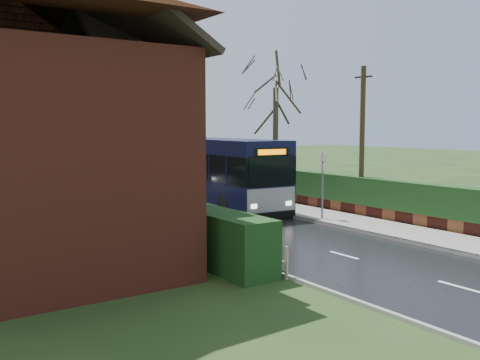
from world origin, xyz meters
TOP-DOWN VIEW (x-y plane):
  - ground at (0.00, 0.00)m, footprint 140.00×140.00m
  - road at (0.00, 10.00)m, footprint 6.00×100.00m
  - pavement at (4.25, 10.00)m, footprint 2.50×100.00m
  - kerb_right at (3.05, 10.00)m, footprint 0.12×100.00m
  - kerb_left at (-3.05, 10.00)m, footprint 0.12×100.00m
  - front_hedge at (-3.90, 5.00)m, footprint 1.20×16.00m
  - picket_fence at (-3.15, 5.00)m, footprint 0.10×16.00m
  - right_wall_hedge at (5.80, 10.00)m, footprint 0.60×50.00m
  - bus at (2.20, 9.68)m, footprint 3.24×11.39m
  - car_silver at (-1.54, 11.12)m, footprint 2.32×4.69m
  - car_green at (-2.77, 3.84)m, footprint 2.84×4.87m
  - car_distant at (-0.29, 38.68)m, footprint 1.65×4.21m
  - bus_stop_sign at (3.62, 2.87)m, footprint 0.22×0.44m
  - telegraph_pole at (5.80, 2.72)m, footprint 0.23×0.86m
  - tree_right_far at (9.00, 12.94)m, footprint 4.76×4.76m

SIDE VIEW (x-z plane):
  - ground at x=0.00m, z-range 0.00..0.00m
  - road at x=0.00m, z-range 0.00..0.02m
  - kerb_left at x=-3.05m, z-range 0.00..0.10m
  - pavement at x=4.25m, z-range 0.00..0.14m
  - kerb_right at x=3.05m, z-range 0.00..0.14m
  - picket_fence at x=-3.15m, z-range 0.00..0.90m
  - car_green at x=-2.77m, z-range 0.00..1.33m
  - car_distant at x=-0.29m, z-range 0.00..1.36m
  - car_silver at x=-1.54m, z-range 0.00..1.54m
  - front_hedge at x=-3.90m, z-range 0.00..1.60m
  - right_wall_hedge at x=5.80m, z-range 0.12..1.92m
  - bus at x=2.20m, z-range -0.01..3.41m
  - bus_stop_sign at x=3.62m, z-range 0.47..3.42m
  - telegraph_pole at x=5.80m, z-range 0.04..6.70m
  - tree_right_far at x=9.00m, z-range 2.27..11.47m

